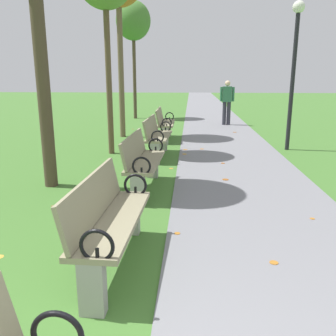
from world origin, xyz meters
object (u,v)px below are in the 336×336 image
object	(u,v)px
park_bench_2	(109,219)
pedestrian_walking	(227,100)
park_bench_4	(157,136)
park_bench_5	(164,123)
park_bench_3	(143,161)
lamp_post	(295,54)
tree_4	(133,22)

from	to	relation	value
park_bench_2	pedestrian_walking	world-z (taller)	pedestrian_walking
park_bench_4	pedestrian_walking	distance (m)	5.97
park_bench_2	park_bench_5	bearing A→B (deg)	90.00
park_bench_3	lamp_post	xyz separation A→B (m)	(3.19, 3.50, 1.82)
tree_4	pedestrian_walking	distance (m)	5.23
tree_4	lamp_post	world-z (taller)	tree_4
park_bench_4	lamp_post	distance (m)	3.82
park_bench_2	park_bench_5	size ratio (longest dim) A/B	1.01
park_bench_4	pedestrian_walking	bearing A→B (deg)	69.46
park_bench_5	lamp_post	world-z (taller)	lamp_post
park_bench_4	lamp_post	world-z (taller)	lamp_post
park_bench_5	lamp_post	distance (m)	3.88
park_bench_5	tree_4	distance (m)	6.57
tree_4	park_bench_2	bearing A→B (deg)	-82.40
park_bench_4	pedestrian_walking	xyz separation A→B (m)	(2.09, 5.57, 0.44)
pedestrian_walking	lamp_post	distance (m)	4.87
tree_4	lamp_post	distance (m)	8.34
park_bench_3	pedestrian_walking	distance (m)	8.31
park_bench_2	park_bench_3	bearing A→B (deg)	90.00
park_bench_2	park_bench_4	distance (m)	4.88
lamp_post	pedestrian_walking	bearing A→B (deg)	103.69
park_bench_3	park_bench_4	bearing A→B (deg)	90.00
park_bench_3	lamp_post	size ratio (longest dim) A/B	0.46
park_bench_4	tree_4	size ratio (longest dim) A/B	0.34
park_bench_5	pedestrian_walking	bearing A→B (deg)	57.66
pedestrian_walking	park_bench_5	bearing A→B (deg)	-122.34
park_bench_3	park_bench_4	distance (m)	2.46
park_bench_4	pedestrian_walking	size ratio (longest dim) A/B	1.00
tree_4	lamp_post	size ratio (longest dim) A/B	1.38
park_bench_5	tree_4	world-z (taller)	tree_4
tree_4	pedestrian_walking	world-z (taller)	tree_4
park_bench_3	park_bench_4	size ratio (longest dim) A/B	1.00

